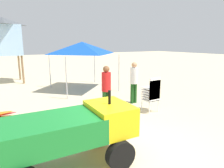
{
  "coord_description": "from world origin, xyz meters",
  "views": [
    {
      "loc": [
        -2.75,
        -3.48,
        2.49
      ],
      "look_at": [
        0.61,
        2.0,
        1.15
      ],
      "focal_mm": 31.96,
      "sensor_mm": 36.0,
      "label": 1
    }
  ],
  "objects_px": {
    "utility_cart": "(74,130)",
    "stacked_plastic_chairs": "(152,92)",
    "lifeguard_near_center": "(106,87)",
    "lifeguard_near_left": "(134,80)",
    "popup_canopy": "(82,48)",
    "lifeguard_tower": "(4,36)"
  },
  "relations": [
    {
      "from": "lifeguard_near_center",
      "to": "lifeguard_tower",
      "type": "height_order",
      "value": "lifeguard_tower"
    },
    {
      "from": "utility_cart",
      "to": "stacked_plastic_chairs",
      "type": "bearing_deg",
      "value": 24.15
    },
    {
      "from": "stacked_plastic_chairs",
      "to": "lifeguard_near_center",
      "type": "distance_m",
      "value": 1.67
    },
    {
      "from": "lifeguard_near_center",
      "to": "popup_canopy",
      "type": "height_order",
      "value": "popup_canopy"
    },
    {
      "from": "utility_cart",
      "to": "popup_canopy",
      "type": "relative_size",
      "value": 0.92
    },
    {
      "from": "stacked_plastic_chairs",
      "to": "popup_canopy",
      "type": "distance_m",
      "value": 4.92
    },
    {
      "from": "utility_cart",
      "to": "stacked_plastic_chairs",
      "type": "xyz_separation_m",
      "value": [
        3.57,
        1.6,
        -0.04
      ]
    },
    {
      "from": "lifeguard_tower",
      "to": "popup_canopy",
      "type": "bearing_deg",
      "value": -51.42
    },
    {
      "from": "lifeguard_near_left",
      "to": "lifeguard_near_center",
      "type": "distance_m",
      "value": 1.7
    },
    {
      "from": "utility_cart",
      "to": "lifeguard_near_left",
      "type": "distance_m",
      "value": 4.66
    },
    {
      "from": "stacked_plastic_chairs",
      "to": "lifeguard_tower",
      "type": "distance_m",
      "value": 9.87
    },
    {
      "from": "stacked_plastic_chairs",
      "to": "lifeguard_tower",
      "type": "relative_size",
      "value": 0.33
    },
    {
      "from": "stacked_plastic_chairs",
      "to": "lifeguard_near_left",
      "type": "distance_m",
      "value": 1.27
    },
    {
      "from": "popup_canopy",
      "to": "lifeguard_near_left",
      "type": "bearing_deg",
      "value": -76.96
    },
    {
      "from": "lifeguard_tower",
      "to": "utility_cart",
      "type": "bearing_deg",
      "value": -87.79
    },
    {
      "from": "popup_canopy",
      "to": "lifeguard_tower",
      "type": "bearing_deg",
      "value": 128.58
    },
    {
      "from": "popup_canopy",
      "to": "lifeguard_tower",
      "type": "height_order",
      "value": "lifeguard_tower"
    },
    {
      "from": "utility_cart",
      "to": "lifeguard_tower",
      "type": "height_order",
      "value": "lifeguard_tower"
    },
    {
      "from": "stacked_plastic_chairs",
      "to": "lifeguard_near_center",
      "type": "bearing_deg",
      "value": 154.76
    },
    {
      "from": "utility_cart",
      "to": "popup_canopy",
      "type": "height_order",
      "value": "popup_canopy"
    },
    {
      "from": "lifeguard_near_center",
      "to": "lifeguard_tower",
      "type": "bearing_deg",
      "value": 107.0
    },
    {
      "from": "utility_cart",
      "to": "lifeguard_near_left",
      "type": "bearing_deg",
      "value": 37.61
    }
  ]
}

